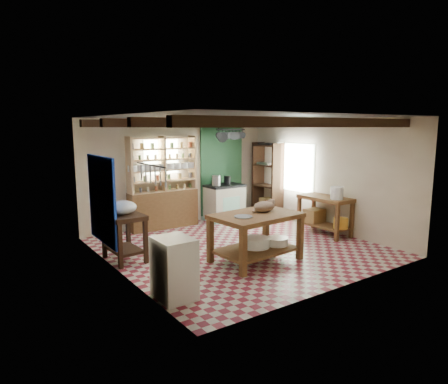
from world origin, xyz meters
TOP-DOWN VIEW (x-y plane):
  - floor at (0.00, 0.00)m, footprint 5.00×5.00m
  - ceiling at (0.00, 0.00)m, footprint 5.00×5.00m
  - wall_back at (0.00, 2.50)m, footprint 5.00×0.04m
  - wall_front at (0.00, -2.50)m, footprint 5.00×0.04m
  - wall_left at (-2.50, 0.00)m, footprint 0.04×5.00m
  - wall_right at (2.50, 0.00)m, footprint 0.04×5.00m
  - ceiling_beams at (0.00, 0.00)m, footprint 5.00×3.80m
  - blue_wall_patch at (-2.47, 0.90)m, footprint 0.04×1.40m
  - green_wall_patch at (1.25, 2.47)m, footprint 1.30×0.04m
  - window_back at (-0.50, 2.48)m, footprint 0.90×0.02m
  - window_right at (2.48, 1.00)m, footprint 0.02×1.30m
  - utensil_rail at (-2.44, -1.20)m, footprint 0.06×0.90m
  - pot_rack at (1.25, 2.05)m, footprint 0.86×0.12m
  - shelving_unit at (-0.55, 2.31)m, footprint 1.70×0.34m
  - tall_rack at (2.28, 1.80)m, footprint 0.40×0.86m
  - work_table at (-0.25, -0.81)m, footprint 1.61×1.13m
  - stove at (1.11, 2.15)m, footprint 0.96×0.66m
  - prep_table at (-2.20, 0.56)m, footprint 0.62×0.88m
  - white_cabinet at (-2.22, -1.40)m, footprint 0.49×0.59m
  - right_counter at (2.18, -0.29)m, footprint 0.62×1.22m
  - cat at (-0.00, -0.74)m, footprint 0.49×0.41m
  - steel_tray at (-0.60, -0.89)m, footprint 0.34×0.34m
  - basin_large at (-0.20, -0.76)m, footprint 0.54×0.54m
  - basin_small at (0.21, -0.88)m, footprint 0.44×0.44m
  - kettle_left at (0.86, 2.15)m, footprint 0.23×0.23m
  - kettle_right at (1.21, 2.15)m, footprint 0.17×0.17m
  - enamel_bowl at (-2.20, 0.56)m, footprint 0.50×0.50m
  - white_bucket at (2.14, -0.64)m, footprint 0.28×0.28m
  - wicker_basket at (2.18, 0.01)m, footprint 0.44×0.35m
  - yellow_tub at (2.19, -0.74)m, footprint 0.31×0.31m

SIDE VIEW (x-z plane):
  - floor at x=0.00m, z-range -0.02..0.00m
  - basin_small at x=0.21m, z-range 0.23..0.38m
  - basin_large at x=-0.20m, z-range 0.23..0.41m
  - yellow_tub at x=2.19m, z-range 0.23..0.46m
  - wicker_basket at x=2.18m, z-range 0.23..0.53m
  - right_counter at x=2.18m, z-range 0.00..0.87m
  - prep_table at x=-2.20m, z-range 0.00..0.87m
  - work_table at x=-0.25m, z-range 0.00..0.87m
  - white_cabinet at x=-2.22m, z-range 0.00..0.88m
  - stove at x=1.11m, z-range 0.00..0.94m
  - steel_tray at x=-0.60m, z-range 0.87..0.89m
  - cat at x=0.00m, z-range 0.87..1.06m
  - enamel_bowl at x=-2.20m, z-range 0.87..1.11m
  - tall_rack at x=2.28m, z-range 0.00..2.00m
  - white_bucket at x=2.14m, z-range 0.87..1.14m
  - kettle_right at x=1.21m, z-range 0.94..1.15m
  - kettle_left at x=0.86m, z-range 0.94..1.19m
  - blue_wall_patch at x=-2.47m, z-range 0.30..1.90m
  - shelving_unit at x=-0.55m, z-range 0.00..2.20m
  - green_wall_patch at x=1.25m, z-range 0.10..2.40m
  - wall_back at x=0.00m, z-range 0.00..2.60m
  - wall_front at x=0.00m, z-range 0.00..2.60m
  - wall_left at x=-2.50m, z-range 0.00..2.60m
  - wall_right at x=2.50m, z-range 0.00..2.60m
  - window_right at x=2.48m, z-range 0.80..2.00m
  - window_back at x=-0.50m, z-range 1.30..2.10m
  - utensil_rail at x=-2.44m, z-range 1.64..1.92m
  - pot_rack at x=1.25m, z-range 2.00..2.36m
  - ceiling_beams at x=0.00m, z-range 2.40..2.56m
  - ceiling at x=0.00m, z-range 2.59..2.61m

